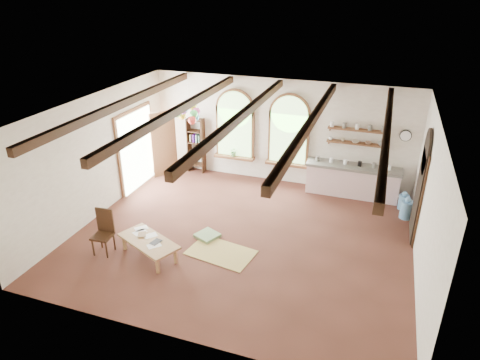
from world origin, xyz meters
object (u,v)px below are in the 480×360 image
at_px(side_chair, 104,241).
at_px(balloon_cluster, 188,112).
at_px(kitchen_counter, 352,180).
at_px(coffee_table, 149,242).

xyz_separation_m(side_chair, balloon_cluster, (0.39, 3.95, 2.02)).
distance_m(kitchen_counter, coffee_table, 6.17).
bearing_deg(coffee_table, kitchen_counter, 49.15).
distance_m(kitchen_counter, side_chair, 7.05).
height_order(kitchen_counter, coffee_table, kitchen_counter).
xyz_separation_m(coffee_table, side_chair, (-1.07, -0.19, -0.07)).
distance_m(kitchen_counter, balloon_cluster, 5.14).
relative_size(coffee_table, side_chair, 1.55).
distance_m(side_chair, balloon_cluster, 4.45).
bearing_deg(kitchen_counter, side_chair, -136.41).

